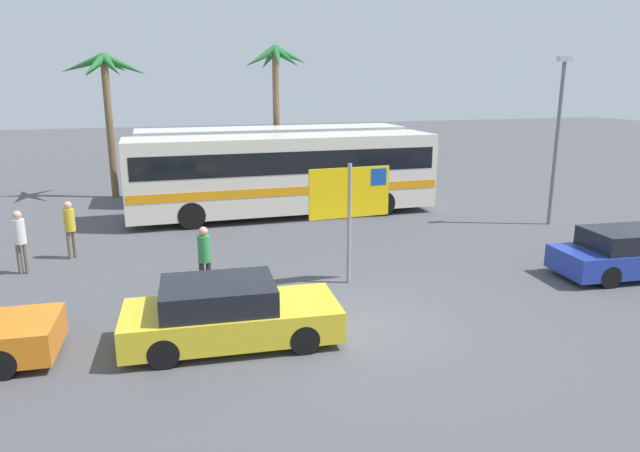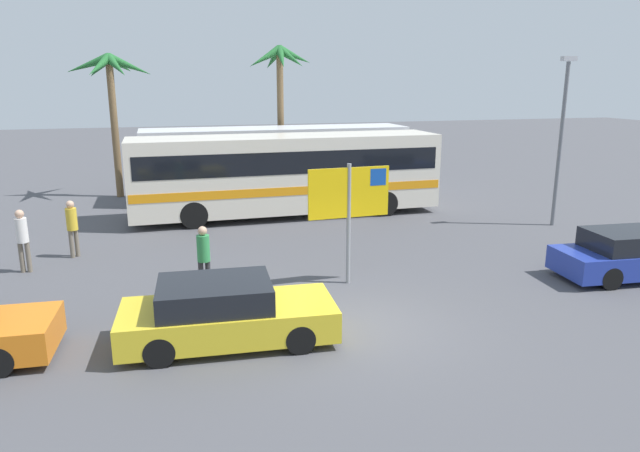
{
  "view_description": "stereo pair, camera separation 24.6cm",
  "coord_description": "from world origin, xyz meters",
  "px_view_note": "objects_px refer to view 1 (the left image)",
  "views": [
    {
      "loc": [
        -4.32,
        -10.92,
        5.24
      ],
      "look_at": [
        0.18,
        3.96,
        1.3
      ],
      "focal_mm": 32.22,
      "sensor_mm": 36.0,
      "label": 1
    },
    {
      "loc": [
        -4.08,
        -10.99,
        5.24
      ],
      "look_at": [
        0.18,
        3.96,
        1.3
      ],
      "focal_mm": 32.22,
      "sensor_mm": 36.0,
      "label": 2
    }
  ],
  "objects_px": {
    "bus_front_coach": "(284,171)",
    "ferry_sign": "(351,197)",
    "pedestrian_near_sign": "(70,225)",
    "pedestrian_by_bus": "(204,255)",
    "car_yellow": "(228,314)",
    "bus_rear_coach": "(273,158)",
    "pedestrian_crossing_lot": "(20,237)",
    "car_blue": "(635,253)"
  },
  "relations": [
    {
      "from": "bus_front_coach",
      "to": "ferry_sign",
      "type": "xyz_separation_m",
      "value": [
        -0.15,
        -8.21,
        0.54
      ]
    },
    {
      "from": "bus_rear_coach",
      "to": "pedestrian_by_bus",
      "type": "bearing_deg",
      "value": -110.06
    },
    {
      "from": "pedestrian_by_bus",
      "to": "bus_rear_coach",
      "type": "bearing_deg",
      "value": -29.81
    },
    {
      "from": "car_yellow",
      "to": "pedestrian_near_sign",
      "type": "distance_m",
      "value": 8.12
    },
    {
      "from": "bus_front_coach",
      "to": "car_yellow",
      "type": "bearing_deg",
      "value": -109.03
    },
    {
      "from": "bus_rear_coach",
      "to": "pedestrian_by_bus",
      "type": "xyz_separation_m",
      "value": [
        -4.35,
        -11.91,
        -0.75
      ]
    },
    {
      "from": "bus_front_coach",
      "to": "pedestrian_by_bus",
      "type": "xyz_separation_m",
      "value": [
        -3.93,
        -7.94,
        -0.75
      ]
    },
    {
      "from": "ferry_sign",
      "to": "bus_rear_coach",
      "type": "bearing_deg",
      "value": 84.6
    },
    {
      "from": "bus_rear_coach",
      "to": "pedestrian_near_sign",
      "type": "relative_size",
      "value": 6.84
    },
    {
      "from": "pedestrian_near_sign",
      "to": "pedestrian_by_bus",
      "type": "xyz_separation_m",
      "value": [
        3.57,
        -4.22,
        -0.01
      ]
    },
    {
      "from": "pedestrian_by_bus",
      "to": "pedestrian_crossing_lot",
      "type": "height_order",
      "value": "pedestrian_crossing_lot"
    },
    {
      "from": "ferry_sign",
      "to": "pedestrian_near_sign",
      "type": "relative_size",
      "value": 1.82
    },
    {
      "from": "bus_front_coach",
      "to": "ferry_sign",
      "type": "relative_size",
      "value": 3.76
    },
    {
      "from": "bus_rear_coach",
      "to": "pedestrian_near_sign",
      "type": "height_order",
      "value": "bus_rear_coach"
    },
    {
      "from": "car_blue",
      "to": "pedestrian_crossing_lot",
      "type": "xyz_separation_m",
      "value": [
        -16.19,
        5.04,
        0.43
      ]
    },
    {
      "from": "car_yellow",
      "to": "pedestrian_by_bus",
      "type": "xyz_separation_m",
      "value": [
        -0.16,
        2.98,
        0.4
      ]
    },
    {
      "from": "bus_rear_coach",
      "to": "bus_front_coach",
      "type": "bearing_deg",
      "value": -96.02
    },
    {
      "from": "ferry_sign",
      "to": "car_blue",
      "type": "distance_m",
      "value": 8.07
    },
    {
      "from": "bus_front_coach",
      "to": "pedestrian_near_sign",
      "type": "distance_m",
      "value": 8.4
    },
    {
      "from": "ferry_sign",
      "to": "pedestrian_crossing_lot",
      "type": "xyz_separation_m",
      "value": [
        -8.49,
        3.33,
        -1.26
      ]
    },
    {
      "from": "car_yellow",
      "to": "pedestrian_near_sign",
      "type": "bearing_deg",
      "value": 121.4
    },
    {
      "from": "pedestrian_near_sign",
      "to": "bus_front_coach",
      "type": "bearing_deg",
      "value": 74.77
    },
    {
      "from": "bus_front_coach",
      "to": "pedestrian_near_sign",
      "type": "relative_size",
      "value": 6.84
    },
    {
      "from": "car_blue",
      "to": "ferry_sign",
      "type": "bearing_deg",
      "value": 172.2
    },
    {
      "from": "car_blue",
      "to": "bus_rear_coach",
      "type": "bearing_deg",
      "value": 121.88
    },
    {
      "from": "ferry_sign",
      "to": "car_yellow",
      "type": "xyz_separation_m",
      "value": [
        -3.61,
        -2.71,
        -1.69
      ]
    },
    {
      "from": "bus_rear_coach",
      "to": "car_blue",
      "type": "height_order",
      "value": "bus_rear_coach"
    },
    {
      "from": "bus_rear_coach",
      "to": "pedestrian_near_sign",
      "type": "xyz_separation_m",
      "value": [
        -7.91,
        -7.68,
        -0.74
      ]
    },
    {
      "from": "car_blue",
      "to": "car_yellow",
      "type": "bearing_deg",
      "value": -170.26
    },
    {
      "from": "ferry_sign",
      "to": "car_yellow",
      "type": "distance_m",
      "value": 4.82
    },
    {
      "from": "bus_rear_coach",
      "to": "ferry_sign",
      "type": "height_order",
      "value": "ferry_sign"
    },
    {
      "from": "bus_rear_coach",
      "to": "pedestrian_crossing_lot",
      "type": "relative_size",
      "value": 6.69
    },
    {
      "from": "bus_front_coach",
      "to": "bus_rear_coach",
      "type": "height_order",
      "value": "same"
    },
    {
      "from": "car_yellow",
      "to": "pedestrian_crossing_lot",
      "type": "relative_size",
      "value": 2.47
    },
    {
      "from": "pedestrian_near_sign",
      "to": "pedestrian_by_bus",
      "type": "relative_size",
      "value": 1.01
    },
    {
      "from": "ferry_sign",
      "to": "car_blue",
      "type": "height_order",
      "value": "ferry_sign"
    },
    {
      "from": "bus_front_coach",
      "to": "ferry_sign",
      "type": "distance_m",
      "value": 8.23
    },
    {
      "from": "bus_rear_coach",
      "to": "car_yellow",
      "type": "xyz_separation_m",
      "value": [
        -4.18,
        -14.89,
        -1.15
      ]
    },
    {
      "from": "car_yellow",
      "to": "pedestrian_crossing_lot",
      "type": "distance_m",
      "value": 7.77
    },
    {
      "from": "car_yellow",
      "to": "pedestrian_crossing_lot",
      "type": "height_order",
      "value": "pedestrian_crossing_lot"
    },
    {
      "from": "car_blue",
      "to": "pedestrian_by_bus",
      "type": "relative_size",
      "value": 2.68
    },
    {
      "from": "bus_rear_coach",
      "to": "pedestrian_near_sign",
      "type": "bearing_deg",
      "value": -135.84
    }
  ]
}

